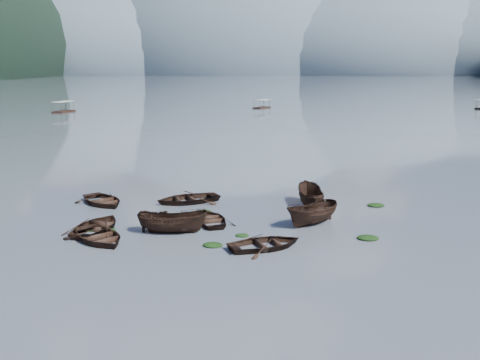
# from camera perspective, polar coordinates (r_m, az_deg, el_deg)

# --- Properties ---
(ground_plane) EXTENTS (2400.00, 2400.00, 0.00)m
(ground_plane) POSITION_cam_1_polar(r_m,az_deg,el_deg) (27.58, -1.41, -9.24)
(ground_plane) COLOR #4D5460
(haze_mtn_a) EXTENTS (520.00, 520.00, 280.00)m
(haze_mtn_a) POSITION_cam_1_polar(r_m,az_deg,el_deg) (962.08, -12.86, 11.02)
(haze_mtn_a) COLOR #475666
(haze_mtn_a) RESTS_ON ground
(haze_mtn_b) EXTENTS (520.00, 520.00, 340.00)m
(haze_mtn_b) POSITION_cam_1_polar(r_m,az_deg,el_deg) (927.77, -0.66, 11.29)
(haze_mtn_b) COLOR #475666
(haze_mtn_b) RESTS_ON ground
(haze_mtn_c) EXTENTS (520.00, 520.00, 260.00)m
(haze_mtn_c) POSITION_cam_1_polar(r_m,az_deg,el_deg) (935.90, 11.89, 11.05)
(haze_mtn_c) COLOR #475666
(haze_mtn_c) RESTS_ON ground
(haze_mtn_d) EXTENTS (520.00, 520.00, 220.00)m
(haze_mtn_d) POSITION_cam_1_polar(r_m,az_deg,el_deg) (978.75, 22.54, 10.44)
(haze_mtn_d) COLOR #475666
(haze_mtn_d) RESTS_ON ground
(rowboat_0) EXTENTS (5.51, 5.61, 0.95)m
(rowboat_0) POSITION_cam_1_polar(r_m,az_deg,el_deg) (32.54, -14.80, -6.30)
(rowboat_0) COLOR black
(rowboat_0) RESTS_ON ground
(rowboat_1) EXTENTS (4.03, 5.08, 0.95)m
(rowboat_1) POSITION_cam_1_polar(r_m,az_deg,el_deg) (34.63, -14.99, -5.21)
(rowboat_1) COLOR black
(rowboat_1) RESTS_ON ground
(rowboat_2) EXTENTS (4.36, 1.68, 1.68)m
(rowboat_2) POSITION_cam_1_polar(r_m,az_deg,el_deg) (33.24, -7.20, -5.60)
(rowboat_2) COLOR black
(rowboat_2) RESTS_ON ground
(rowboat_3) EXTENTS (4.02, 4.72, 0.83)m
(rowboat_3) POSITION_cam_1_polar(r_m,az_deg,el_deg) (35.25, -3.16, -4.51)
(rowboat_3) COLOR black
(rowboat_3) RESTS_ON ground
(rowboat_4) EXTENTS (5.20, 4.62, 0.89)m
(rowboat_4) POSITION_cam_1_polar(r_m,az_deg,el_deg) (30.33, 2.75, -7.25)
(rowboat_4) COLOR black
(rowboat_4) RESTS_ON ground
(rowboat_5) EXTENTS (4.34, 4.27, 1.71)m
(rowboat_5) POSITION_cam_1_polar(r_m,az_deg,el_deg) (34.98, 7.73, -4.73)
(rowboat_5) COLOR black
(rowboat_5) RESTS_ON ground
(rowboat_6) EXTENTS (5.50, 5.61, 0.95)m
(rowboat_6) POSITION_cam_1_polar(r_m,az_deg,el_deg) (41.06, -14.40, -2.50)
(rowboat_6) COLOR black
(rowboat_6) RESTS_ON ground
(rowboat_7) EXTENTS (5.85, 5.29, 0.99)m
(rowboat_7) POSITION_cam_1_polar(r_m,az_deg,el_deg) (40.45, -5.59, -2.39)
(rowboat_7) COLOR black
(rowboat_7) RESTS_ON ground
(rowboat_8) EXTENTS (2.02, 4.63, 1.75)m
(rowboat_8) POSITION_cam_1_polar(r_m,az_deg,el_deg) (39.34, 7.47, -2.84)
(rowboat_8) COLOR black
(rowboat_8) RESTS_ON ground
(weed_clump_0) EXTENTS (1.05, 0.86, 0.23)m
(weed_clump_0) POSITION_cam_1_polar(r_m,az_deg,el_deg) (34.23, -13.92, -5.35)
(weed_clump_0) COLOR black
(weed_clump_0) RESTS_ON ground
(weed_clump_1) EXTENTS (0.94, 0.75, 0.21)m
(weed_clump_1) POSITION_cam_1_polar(r_m,az_deg,el_deg) (33.66, -5.03, -5.33)
(weed_clump_1) COLOR black
(weed_clump_1) RESTS_ON ground
(weed_clump_2) EXTENTS (1.15, 0.92, 0.25)m
(weed_clump_2) POSITION_cam_1_polar(r_m,az_deg,el_deg) (30.65, -2.92, -7.05)
(weed_clump_2) COLOR black
(weed_clump_2) RESTS_ON ground
(weed_clump_3) EXTENTS (0.85, 0.72, 0.19)m
(weed_clump_3) POSITION_cam_1_polar(r_m,az_deg,el_deg) (32.37, 0.21, -5.99)
(weed_clump_3) COLOR black
(weed_clump_3) RESTS_ON ground
(weed_clump_4) EXTENTS (1.29, 1.02, 0.27)m
(weed_clump_4) POSITION_cam_1_polar(r_m,az_deg,el_deg) (32.72, 13.49, -6.14)
(weed_clump_4) COLOR black
(weed_clump_4) RESTS_ON ground
(weed_clump_5) EXTENTS (1.08, 0.88, 0.23)m
(weed_clump_5) POSITION_cam_1_polar(r_m,az_deg,el_deg) (34.78, -15.52, -5.16)
(weed_clump_5) COLOR black
(weed_clump_5) RESTS_ON ground
(weed_clump_6) EXTENTS (0.98, 0.81, 0.20)m
(weed_clump_6) POSITION_cam_1_polar(r_m,az_deg,el_deg) (37.70, -3.80, -3.42)
(weed_clump_6) COLOR black
(weed_clump_6) RESTS_ON ground
(weed_clump_7) EXTENTS (1.25, 1.00, 0.27)m
(weed_clump_7) POSITION_cam_1_polar(r_m,az_deg,el_deg) (40.41, 14.29, -2.72)
(weed_clump_7) COLOR black
(weed_clump_7) RESTS_ON ground
(pontoon_left) EXTENTS (3.53, 6.48, 2.35)m
(pontoon_left) POSITION_cam_1_polar(r_m,az_deg,el_deg) (128.51, -18.27, 6.87)
(pontoon_left) COLOR black
(pontoon_left) RESTS_ON ground
(pontoon_centre) EXTENTS (4.58, 5.66, 2.02)m
(pontoon_centre) POSITION_cam_1_polar(r_m,az_deg,el_deg) (134.68, 2.34, 7.66)
(pontoon_centre) COLOR black
(pontoon_centre) RESTS_ON ground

